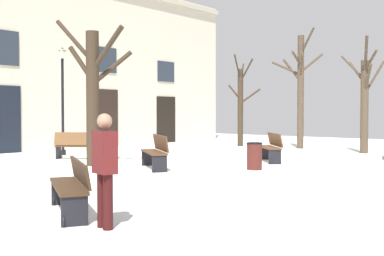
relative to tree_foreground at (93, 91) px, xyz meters
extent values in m
plane|color=white|center=(3.07, -3.18, -2.26)|extent=(34.63, 34.63, 0.00)
cube|color=beige|center=(3.07, 6.42, 1.67)|extent=(21.64, 0.40, 7.87)
cube|color=black|center=(0.61, 6.20, -0.92)|extent=(0.93, 0.08, 2.69)
cube|color=#262D38|center=(0.61, 6.20, 1.91)|extent=(0.83, 0.06, 1.37)
cube|color=black|center=(5.51, 6.20, -0.90)|extent=(1.29, 0.08, 2.72)
cube|color=#262D38|center=(5.51, 6.20, 1.85)|extent=(1.16, 0.06, 1.19)
cube|color=black|center=(9.54, 6.20, -1.02)|extent=(1.38, 0.08, 2.48)
cube|color=#262D38|center=(9.54, 6.20, 1.56)|extent=(1.24, 0.06, 1.08)
cylinder|color=#382B1E|center=(-0.02, 0.00, -0.23)|extent=(0.39, 0.39, 4.06)
cylinder|color=#382B1E|center=(0.09, -0.55, 1.24)|extent=(0.39, 1.25, 1.33)
cylinder|color=#382B1E|center=(-0.18, 0.32, 0.83)|extent=(0.52, 0.82, 1.11)
cylinder|color=#382B1E|center=(-0.21, 0.63, 1.55)|extent=(0.53, 1.37, 1.39)
cylinder|color=#382B1E|center=(0.54, -0.23, 0.73)|extent=(1.26, 0.63, 1.13)
cylinder|color=#4C3D2D|center=(10.44, -1.35, 0.27)|extent=(0.29, 0.29, 5.06)
cylinder|color=#4C3D2D|center=(10.15, -0.79, 1.34)|extent=(0.68, 1.22, 0.69)
cylinder|color=#4C3D2D|center=(10.31, -1.72, 2.50)|extent=(0.36, 0.85, 1.12)
cylinder|color=#4C3D2D|center=(10.15, -1.54, 1.40)|extent=(0.67, 0.48, 0.94)
cylinder|color=#4C3D2D|center=(10.88, -1.65, 1.59)|extent=(1.01, 0.72, 0.91)
cylinder|color=#4C3D2D|center=(10.28, -1.00, 1.25)|extent=(0.44, 0.82, 1.06)
cylinder|color=#4C3D2D|center=(9.97, -1.40, 1.73)|extent=(1.00, 0.22, 0.60)
cylinder|color=#382B1E|center=(9.88, 1.55, -0.41)|extent=(0.27, 0.27, 3.70)
cylinder|color=#382B1E|center=(9.54, 1.48, 1.48)|extent=(0.77, 0.23, 1.21)
cylinder|color=#382B1E|center=(10.30, 1.76, 1.29)|extent=(0.92, 0.51, 1.03)
cylinder|color=#382B1E|center=(10.32, 1.28, 0.15)|extent=(0.96, 0.64, 0.76)
cylinder|color=#382B1E|center=(9.92, 1.92, 0.33)|extent=(0.18, 0.81, 0.77)
cylinder|color=#382B1E|center=(9.87, 1.20, 1.35)|extent=(0.10, 0.77, 1.11)
cylinder|color=#4C3D2D|center=(9.80, -4.50, -0.42)|extent=(0.31, 0.31, 3.68)
cylinder|color=#4C3D2D|center=(10.09, -4.77, 0.73)|extent=(0.69, 0.66, 1.37)
cylinder|color=#4C3D2D|center=(9.46, -4.85, 1.35)|extent=(0.79, 0.82, 0.76)
cylinder|color=#4C3D2D|center=(9.55, -4.71, 0.66)|extent=(0.65, 0.58, 1.15)
cylinder|color=#4C3D2D|center=(10.21, -4.02, 0.99)|extent=(0.94, 1.07, 1.00)
cylinder|color=#4C3D2D|center=(9.40, -4.69, 1.55)|extent=(0.94, 0.52, 1.47)
cylinder|color=#4C3D2D|center=(9.79, -4.02, 1.15)|extent=(0.11, 1.01, 1.05)
cylinder|color=black|center=(1.49, 3.83, -0.44)|extent=(0.10, 0.10, 3.65)
cylinder|color=black|center=(1.49, 3.83, -2.16)|extent=(0.22, 0.22, 0.20)
cube|color=beige|center=(1.49, 3.83, 1.57)|extent=(0.24, 0.24, 0.36)
cone|color=black|center=(1.49, 3.83, 1.75)|extent=(0.30, 0.30, 0.14)
cylinder|color=#4C1E19|center=(2.32, -4.29, -1.89)|extent=(0.43, 0.43, 0.73)
torus|color=black|center=(2.32, -4.29, -1.51)|extent=(0.46, 0.46, 0.04)
cube|color=#51331E|center=(0.60, -2.00, -1.78)|extent=(1.41, 1.80, 0.05)
cube|color=#51331E|center=(0.77, -2.11, -1.52)|extent=(1.13, 1.61, 0.45)
cube|color=black|center=(1.09, -1.27, -2.02)|extent=(0.37, 0.27, 0.48)
torus|color=black|center=(0.94, -1.17, -2.18)|extent=(0.12, 0.16, 0.17)
cube|color=black|center=(0.11, -2.72, -2.02)|extent=(0.37, 0.27, 0.48)
torus|color=black|center=(-0.03, -2.62, -2.18)|extent=(0.12, 0.16, 0.17)
cube|color=brown|center=(0.93, 1.96, -1.81)|extent=(1.31, 1.63, 0.05)
cube|color=brown|center=(0.77, 1.85, -1.54)|extent=(1.08, 1.47, 0.44)
cube|color=black|center=(1.38, 1.31, -2.03)|extent=(0.34, 0.26, 0.46)
torus|color=black|center=(1.51, 1.40, -2.18)|extent=(0.12, 0.16, 0.17)
cube|color=black|center=(0.48, 2.60, -2.03)|extent=(0.34, 0.26, 0.46)
torus|color=black|center=(0.61, 2.69, -2.18)|extent=(0.12, 0.16, 0.17)
cube|color=#3D2819|center=(-4.60, -5.39, -1.81)|extent=(1.23, 1.80, 0.05)
cube|color=#3D2819|center=(-4.43, -5.48, -1.59)|extent=(0.95, 1.65, 0.36)
cube|color=black|center=(-4.19, -4.64, -2.04)|extent=(0.36, 0.23, 0.45)
torus|color=black|center=(-4.33, -4.57, -2.18)|extent=(0.11, 0.16, 0.17)
cube|color=black|center=(-5.00, -6.14, -2.04)|extent=(0.36, 0.23, 0.45)
torus|color=black|center=(-5.14, -6.07, -2.18)|extent=(0.11, 0.16, 0.17)
cube|color=#51331E|center=(4.45, -3.45, -1.79)|extent=(1.48, 1.48, 0.05)
cube|color=#51331E|center=(4.58, -3.58, -1.53)|extent=(1.27, 1.28, 0.42)
cube|color=black|center=(4.99, -2.90, -2.02)|extent=(0.31, 0.31, 0.48)
torus|color=black|center=(4.88, -2.78, -2.18)|extent=(0.14, 0.14, 0.17)
cube|color=black|center=(3.90, -4.00, -2.02)|extent=(0.31, 0.31, 0.48)
torus|color=black|center=(3.78, -3.88, -2.18)|extent=(0.14, 0.14, 0.17)
cylinder|color=#350F0F|center=(-4.82, -6.65, -1.88)|extent=(0.14, 0.14, 0.76)
cylinder|color=#350F0F|center=(-4.78, -6.48, -1.88)|extent=(0.14, 0.14, 0.76)
cube|color=#591919|center=(-4.80, -6.56, -1.20)|extent=(0.30, 0.42, 0.59)
sphere|color=#9E755B|center=(-4.80, -6.56, -0.77)|extent=(0.21, 0.21, 0.21)
camera|label=1|loc=(-8.95, -11.78, -0.66)|focal=44.72mm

